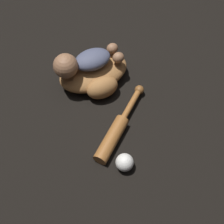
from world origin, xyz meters
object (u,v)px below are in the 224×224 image
(baby_figure, at_px, (83,62))
(baseball_bat, at_px, (117,130))
(baseball_glove, at_px, (95,75))
(baseball, at_px, (125,162))

(baby_figure, xyz_separation_m, baseball_bat, (0.01, 0.33, -0.12))
(baseball_glove, relative_size, baby_figure, 1.06)
(baseball_glove, height_order, baby_figure, baby_figure)
(baby_figure, xyz_separation_m, baseball, (0.05, 0.49, -0.11))
(baby_figure, distance_m, baseball_bat, 0.35)
(baseball_glove, relative_size, baseball_bat, 0.95)
(baseball, bearing_deg, baby_figure, -96.34)
(baseball_bat, xyz_separation_m, baseball, (0.05, 0.15, 0.01))
(baby_figure, relative_size, baseball_bat, 0.89)
(baby_figure, height_order, baseball, baby_figure)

